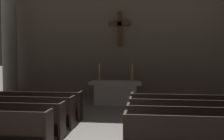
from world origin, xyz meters
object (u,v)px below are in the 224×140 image
Objects in this scene: pew_right_row_2 at (196,125)px; altar at (116,92)px; pew_right_row_1 at (205,137)px; candlestick_right at (132,76)px; pew_left_row_2 at (1,119)px; pew_right_row_3 at (190,116)px; column_left_fourth at (10,42)px; candlestick_left at (100,75)px; pew_left_row_3 at (18,111)px; pew_left_row_4 at (32,105)px; pew_right_row_4 at (185,109)px.

pew_right_row_2 is 1.52× the size of altar.
candlestick_right is at bearing 106.76° from pew_right_row_1.
pew_left_row_2 is 5.08m from pew_right_row_3.
candlestick_left is (4.53, -0.97, -1.49)m from column_left_fourth.
pew_right_row_1 is at bearing -41.86° from column_left_fourth.
pew_left_row_3 is 0.99m from pew_left_row_4.
candlestick_left is 1.00× the size of candlestick_right.
pew_left_row_3 is 4.40× the size of candlestick_left.
pew_left_row_4 is at bearing 149.12° from pew_right_row_1.
pew_right_row_2 is at bearing 90.00° from pew_right_row_1.
candlestick_left is at bearing 122.78° from pew_right_row_2.
pew_left_row_4 is 5.31m from column_left_fourth.
column_left_fourth is at bearing 169.47° from altar.
pew_left_row_4 is at bearing 168.73° from pew_right_row_3.
pew_right_row_1 and pew_right_row_3 have the same top height.
pew_left_row_3 is 1.00× the size of pew_right_row_3.
candlestick_right reaches higher than pew_right_row_2.
column_left_fourth is 7.45× the size of candlestick_left.
altar reaches higher than pew_right_row_2.
candlestick_right is (-1.79, 5.95, 0.78)m from pew_right_row_1.
pew_left_row_3 is 5.15m from candlestick_right.
column_left_fourth is (-7.73, 5.93, 2.27)m from pew_right_row_2.
pew_left_row_2 is 1.52× the size of altar.
pew_right_row_1 is 0.99m from pew_right_row_2.
altar is (2.49, 3.96, 0.06)m from pew_left_row_3.
candlestick_left reaches higher than pew_left_row_2.
pew_right_row_2 is (4.98, -0.99, 0.00)m from pew_left_row_3.
pew_right_row_1 and pew_right_row_2 have the same top height.
pew_right_row_1 is 4.40× the size of candlestick_right.
candlestick_left reaches higher than pew_right_row_1.
pew_right_row_3 is 0.59× the size of column_left_fourth.
pew_left_row_4 is 1.00× the size of pew_right_row_4.
pew_left_row_4 is (0.00, 0.99, 0.00)m from pew_left_row_3.
pew_right_row_4 is at bearing -27.03° from column_left_fourth.
column_left_fourth is at bearing 147.43° from pew_right_row_3.
candlestick_right reaches higher than pew_right_row_4.
candlestick_right is at bearing 42.93° from pew_left_row_4.
pew_left_row_4 is 5.08m from pew_right_row_3.
pew_left_row_2 is 0.59× the size of column_left_fourth.
pew_left_row_2 is 1.00× the size of pew_left_row_3.
altar is (2.49, 4.96, 0.06)m from pew_left_row_2.
pew_left_row_2 is 5.33m from candlestick_left.
altar is at bearing -10.53° from column_left_fourth.
pew_right_row_3 is 4.68m from altar.
column_left_fourth is at bearing 142.50° from pew_right_row_2.
pew_left_row_3 is at bearing 158.26° from pew_right_row_1.
candlestick_left is at bearing 70.12° from pew_left_row_2.
pew_right_row_1 is at bearing -90.00° from pew_right_row_4.
pew_left_row_4 is 4.40× the size of candlestick_left.
pew_left_row_2 is 5.95m from candlestick_right.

